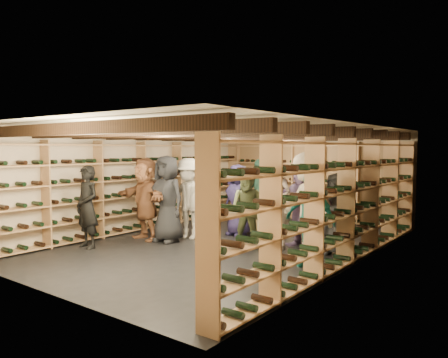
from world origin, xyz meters
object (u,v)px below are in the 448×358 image
crate_stack_right (270,224)px  person_0 (167,199)px  person_11 (303,202)px  person_1 (87,207)px  person_6 (238,200)px  crate_stack_left (256,218)px  person_4 (310,220)px  crate_loose (333,230)px  person_2 (248,209)px  person_5 (145,199)px  person_3 (307,204)px  person_10 (260,196)px  person_9 (189,199)px  person_7 (276,205)px  person_8 (277,198)px  person_12 (336,214)px

crate_stack_right → person_0: 2.46m
person_0 → person_11: 2.83m
person_1 → person_6: size_ratio=1.01×
crate_stack_left → person_4: size_ratio=0.43×
crate_loose → person_2: size_ratio=0.32×
crate_stack_left → person_5: bearing=-123.4°
person_0 → person_2: 1.79m
crate_loose → person_0: 3.95m
person_3 → person_10: size_ratio=1.09×
crate_loose → person_9: bearing=-133.5°
crate_stack_right → person_7: 1.47m
person_5 → crate_stack_left: bearing=67.4°
person_2 → person_8: size_ratio=0.87×
person_0 → person_2: bearing=19.3°
crate_stack_right → crate_loose: bearing=44.1°
person_7 → person_8: 1.09m
crate_stack_left → person_9: (-0.76, -1.54, 0.54)m
person_12 → person_9: bearing=178.2°
person_2 → person_11: bearing=23.7°
person_1 → person_6: 3.28m
person_11 → person_9: bearing=-148.2°
person_1 → person_9: 2.14m
person_0 → person_3: (2.88, 0.73, 0.04)m
person_0 → person_1: size_ratio=1.12×
person_4 → person_7: size_ratio=0.91×
person_0 → person_4: size_ratio=1.16×
person_4 → person_12: person_4 is taller
crate_stack_left → person_8: bearing=-20.6°
person_7 → person_8: (-0.53, 0.95, 0.02)m
crate_stack_left → person_12: (2.38, -0.95, 0.42)m
crate_loose → person_3: (0.43, -2.24, 0.87)m
crate_loose → person_8: person_8 is taller
person_7 → person_11: 0.55m
crate_stack_left → crate_loose: bearing=30.2°
person_2 → person_9: size_ratio=0.88×
crate_loose → person_10: (-1.36, -1.04, 0.79)m
person_3 → person_9: 2.76m
person_1 → person_5: (0.33, 1.24, 0.07)m
person_2 → person_9: 1.57m
crate_stack_left → person_4: (2.38, -2.02, 0.45)m
person_10 → person_12: bearing=0.5°
person_0 → crate_loose: bearing=51.9°
person_9 → crate_stack_left: bearing=45.3°
person_6 → person_7: person_7 is taller
person_2 → person_12: bearing=3.2°
person_5 → person_9: (0.67, 0.64, -0.01)m
person_7 → person_10: (-1.07, 1.08, 0.01)m
person_5 → person_11: 3.36m
person_7 → person_10: 1.52m
person_2 → person_6: person_6 is taller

